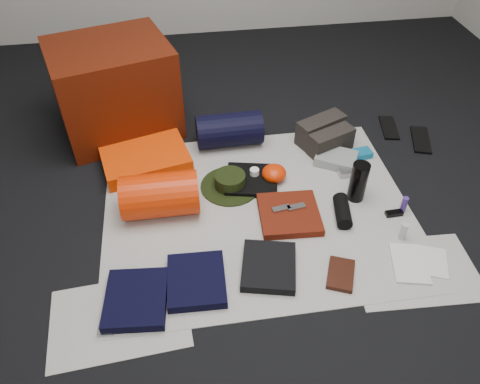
{
  "coord_description": "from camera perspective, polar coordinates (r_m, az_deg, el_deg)",
  "views": [
    {
      "loc": [
        -0.36,
        -1.72,
        1.75
      ],
      "look_at": [
        -0.09,
        0.05,
        0.1
      ],
      "focal_mm": 35.0,
      "sensor_mm": 36.0,
      "label": 1
    }
  ],
  "objects": [
    {
      "name": "floor",
      "position": [
        2.48,
        2.19,
        -2.45
      ],
      "size": [
        4.5,
        4.5,
        0.02
      ],
      "primitive_type": "cube",
      "color": "black",
      "rests_on": "ground"
    },
    {
      "name": "newspaper_mat",
      "position": [
        2.47,
        2.19,
        -2.24
      ],
      "size": [
        1.6,
        1.3,
        0.01
      ],
      "primitive_type": "cube",
      "color": "beige",
      "rests_on": "floor"
    },
    {
      "name": "newspaper_sheet_front_left",
      "position": [
        2.13,
        -14.46,
        -14.64
      ],
      "size": [
        0.61,
        0.44,
        0.0
      ],
      "primitive_type": "cube",
      "rotation": [
        0.0,
        0.0,
        0.07
      ],
      "color": "beige",
      "rests_on": "floor"
    },
    {
      "name": "newspaper_sheet_front_right",
      "position": [
        2.36,
        20.45,
        -8.93
      ],
      "size": [
        0.6,
        0.43,
        0.0
      ],
      "primitive_type": "cube",
      "rotation": [
        0.0,
        0.0,
        -0.05
      ],
      "color": "beige",
      "rests_on": "floor"
    },
    {
      "name": "red_cabinet",
      "position": [
        3.01,
        -15.03,
        12.04
      ],
      "size": [
        0.81,
        0.73,
        0.57
      ],
      "primitive_type": "cube",
      "rotation": [
        0.0,
        0.0,
        0.28
      ],
      "color": "#501405",
      "rests_on": "floor"
    },
    {
      "name": "sleeping_pad",
      "position": [
        2.79,
        -11.56,
        4.25
      ],
      "size": [
        0.55,
        0.49,
        0.09
      ],
      "primitive_type": "cube",
      "rotation": [
        0.0,
        0.0,
        0.21
      ],
      "color": "#F93D02",
      "rests_on": "newspaper_mat"
    },
    {
      "name": "stuff_sack",
      "position": [
        2.42,
        -9.72,
        -0.37
      ],
      "size": [
        0.39,
        0.23,
        0.23
      ],
      "primitive_type": "cylinder",
      "rotation": [
        0.0,
        1.57,
        -0.01
      ],
      "color": "red",
      "rests_on": "newspaper_mat"
    },
    {
      "name": "sack_strap_left",
      "position": [
        2.43,
        -12.04,
        -0.73
      ],
      "size": [
        0.02,
        0.22,
        0.22
      ],
      "primitive_type": "cylinder",
      "rotation": [
        0.0,
        1.57,
        0.0
      ],
      "color": "black",
      "rests_on": "newspaper_mat"
    },
    {
      "name": "sack_strap_right",
      "position": [
        2.42,
        -7.35,
        -0.25
      ],
      "size": [
        0.03,
        0.22,
        0.22
      ],
      "primitive_type": "cylinder",
      "rotation": [
        0.0,
        1.57,
        0.0
      ],
      "color": "black",
      "rests_on": "newspaper_mat"
    },
    {
      "name": "navy_duffel",
      "position": [
        2.85,
        -1.32,
        7.58
      ],
      "size": [
        0.4,
        0.21,
        0.21
      ],
      "primitive_type": "cylinder",
      "rotation": [
        0.0,
        1.57,
        0.02
      ],
      "color": "black",
      "rests_on": "newspaper_mat"
    },
    {
      "name": "boonie_brim",
      "position": [
        2.6,
        -1.21,
        0.75
      ],
      "size": [
        0.41,
        0.41,
        0.01
      ],
      "primitive_type": "cylinder",
      "rotation": [
        0.0,
        0.0,
        -0.28
      ],
      "color": "black",
      "rests_on": "newspaper_mat"
    },
    {
      "name": "boonie_crown",
      "position": [
        2.57,
        -1.23,
        1.44
      ],
      "size": [
        0.17,
        0.17,
        0.08
      ],
      "primitive_type": "cylinder",
      "color": "black",
      "rests_on": "boonie_brim"
    },
    {
      "name": "hiking_boot_left",
      "position": [
        2.94,
        9.8,
        7.51
      ],
      "size": [
        0.33,
        0.23,
        0.16
      ],
      "primitive_type": "cube",
      "rotation": [
        0.0,
        0.0,
        0.42
      ],
      "color": "#292320",
      "rests_on": "newspaper_mat"
    },
    {
      "name": "hiking_boot_right",
      "position": [
        2.86,
        11.02,
        6.07
      ],
      "size": [
        0.3,
        0.2,
        0.14
      ],
      "primitive_type": "cube",
      "rotation": [
        0.0,
        0.0,
        0.39
      ],
      "color": "#292320",
      "rests_on": "newspaper_mat"
    },
    {
      "name": "flip_flop_left",
      "position": [
        3.2,
        17.7,
        7.47
      ],
      "size": [
        0.14,
        0.26,
        0.01
      ],
      "primitive_type": "cube",
      "rotation": [
        0.0,
        0.0,
        -0.21
      ],
      "color": "black",
      "rests_on": "floor"
    },
    {
      "name": "flip_flop_right",
      "position": [
        3.15,
        21.16,
        5.96
      ],
      "size": [
        0.18,
        0.29,
        0.02
      ],
      "primitive_type": "cube",
      "rotation": [
        0.0,
        0.0,
        -0.32
      ],
      "color": "black",
      "rests_on": "floor"
    },
    {
      "name": "trousers_navy_a",
      "position": [
        2.13,
        -12.56,
        -12.64
      ],
      "size": [
        0.29,
        0.32,
        0.05
      ],
      "primitive_type": "cube",
      "rotation": [
        0.0,
        0.0,
        -0.09
      ],
      "color": "black",
      "rests_on": "newspaper_mat"
    },
    {
      "name": "trousers_navy_b",
      "position": [
        2.15,
        -5.33,
        -10.71
      ],
      "size": [
        0.27,
        0.31,
        0.05
      ],
      "primitive_type": "cube",
      "rotation": [
        0.0,
        0.0,
        -0.04
      ],
      "color": "black",
      "rests_on": "newspaper_mat"
    },
    {
      "name": "trousers_charcoal",
      "position": [
        2.2,
        3.53,
        -9.06
      ],
      "size": [
        0.3,
        0.33,
        0.04
      ],
      "primitive_type": "cube",
      "rotation": [
        0.0,
        0.0,
        -0.23
      ],
      "color": "black",
      "rests_on": "newspaper_mat"
    },
    {
      "name": "black_tshirt",
      "position": [
        2.62,
        1.44,
        1.49
      ],
      "size": [
        0.34,
        0.32,
        0.03
      ],
      "primitive_type": "cube",
      "rotation": [
        0.0,
        0.0,
        -0.22
      ],
      "color": "black",
      "rests_on": "newspaper_mat"
    },
    {
      "name": "red_shirt",
      "position": [
        2.43,
        6.03,
        -2.71
      ],
      "size": [
        0.32,
        0.32,
        0.04
      ],
      "primitive_type": "cube",
      "rotation": [
        0.0,
        0.0,
        -0.06
      ],
      "color": "#5A1709",
      "rests_on": "newspaper_mat"
    },
    {
      "name": "orange_stuff_sack",
      "position": [
        2.63,
        4.18,
        2.29
      ],
      "size": [
        0.15,
        0.15,
        0.09
      ],
      "primitive_type": "ellipsoid",
      "rotation": [
        0.0,
        0.0,
        0.11
      ],
      "color": "red",
      "rests_on": "newspaper_mat"
    },
    {
      "name": "first_aid_pouch",
      "position": [
        2.81,
        11.63,
        4.01
      ],
      "size": [
        0.28,
        0.26,
        0.06
      ],
      "primitive_type": "cube",
      "rotation": [
        0.0,
        0.0,
        -0.53
      ],
      "color": "gray",
      "rests_on": "newspaper_mat"
    },
    {
      "name": "water_bottle",
      "position": [
        2.54,
        14.23,
        1.23
      ],
      "size": [
        0.1,
        0.1,
        0.23
      ],
      "primitive_type": "cylinder",
      "rotation": [
        0.0,
        0.0,
        0.16
      ],
      "color": "black",
      "rests_on": "newspaper_mat"
    },
    {
      "name": "speaker",
      "position": [
        2.47,
        12.39,
        -2.27
      ],
      "size": [
        0.11,
        0.21,
        0.08
      ],
      "primitive_type": "cylinder",
      "rotation": [
        1.57,
        0.0,
        -0.18
      ],
      "color": "black",
      "rests_on": "newspaper_mat"
    },
    {
      "name": "compact_camera",
      "position": [
        2.73,
        12.86,
        2.28
      ],
      "size": [
        0.09,
        0.06,
        0.04
      ],
      "primitive_type": "cube",
      "rotation": [
        0.0,
        0.0,
        0.05
      ],
      "color": "#A0A0A4",
      "rests_on": "newspaper_mat"
    },
    {
      "name": "cyan_case",
      "position": [
        2.89,
        14.51,
        4.52
      ],
      "size": [
        0.13,
        0.1,
        0.04
      ],
      "primitive_type": "cube",
      "rotation": [
        0.0,
        0.0,
        0.15
      ],
      "color": "#0D5F86",
      "rests_on": "newspaper_mat"
    },
    {
      "name": "toiletry_purple",
      "position": [
        2.58,
        19.37,
        -1.45
      ],
      "size": [
        0.04,
        0.04,
        0.09
      ],
      "primitive_type": "cylinder",
      "rotation": [
        0.0,
        0.0,
        -0.15
      ],
      "color": "#43267B",
      "rests_on": "newspaper_mat"
    },
    {
      "name": "toiletry_clear",
      "position": [
        2.43,
        19.31,
        -4.55
      ],
      "size": [
        0.04,
        0.04,
        0.1
      ],
      "primitive_type": "cylinder",
      "rotation": [
        0.0,
        0.0,
        0.17
      ],
      "color": "#ADB2AD",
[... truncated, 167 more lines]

